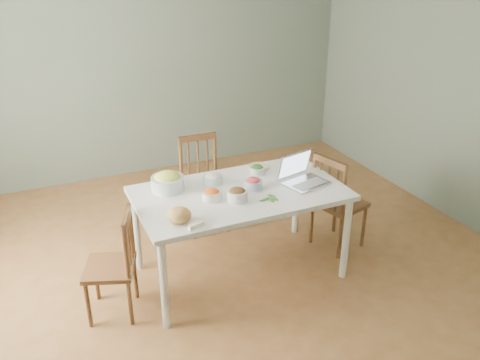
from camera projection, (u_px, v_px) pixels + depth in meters
name	position (u px, v px, depth m)	size (l,w,h in m)	color
floor	(234.00, 271.00, 4.48)	(5.00, 5.00, 0.00)	brown
wall_back	(150.00, 64.00, 5.98)	(5.00, 0.00, 2.70)	slate
wall_right	(472.00, 92.00, 4.83)	(0.00, 5.00, 2.70)	slate
dining_table	(240.00, 233.00, 4.29)	(1.70, 0.96, 0.80)	white
chair_far	(205.00, 185.00, 4.99)	(0.42, 0.40, 0.94)	#331E0D
chair_left	(109.00, 265.00, 3.81)	(0.38, 0.36, 0.86)	#331E0D
chair_right	(340.00, 201.00, 4.69)	(0.41, 0.39, 0.94)	#331E0D
bread_boule	(179.00, 215.00, 3.64)	(0.17, 0.17, 0.11)	#A47343
butter_stick	(196.00, 225.00, 3.58)	(0.12, 0.03, 0.03)	#FEF9CE
bowl_squash	(168.00, 181.00, 4.11)	(0.27, 0.27, 0.16)	#D8DC42
bowl_carrot	(212.00, 194.00, 3.97)	(0.16, 0.16, 0.09)	orange
bowl_onion	(213.00, 179.00, 4.24)	(0.17, 0.17, 0.09)	white
bowl_mushroom	(237.00, 195.00, 3.95)	(0.16, 0.16, 0.11)	black
bowl_redpep	(253.00, 183.00, 4.16)	(0.15, 0.15, 0.09)	red
bowl_broccoli	(257.00, 169.00, 4.42)	(0.14, 0.14, 0.08)	#315A25
flatbread	(259.00, 167.00, 4.56)	(0.19, 0.19, 0.02)	tan
basil_bunch	(268.00, 198.00, 3.98)	(0.18, 0.18, 0.02)	#225F14
laptop	(307.00, 171.00, 4.20)	(0.35, 0.30, 0.24)	silver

